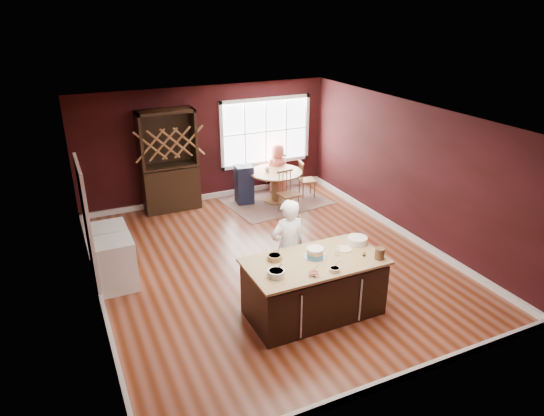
% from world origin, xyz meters
% --- Properties ---
extents(room_shell, '(7.00, 7.00, 7.00)m').
position_xyz_m(room_shell, '(0.00, 0.00, 1.35)').
color(room_shell, brown).
rests_on(room_shell, ground).
extents(window, '(2.36, 0.10, 1.66)m').
position_xyz_m(window, '(1.50, 3.47, 1.50)').
color(window, white).
rests_on(window, room_shell).
extents(doorway, '(0.08, 1.26, 2.13)m').
position_xyz_m(doorway, '(-2.97, 0.60, 1.02)').
color(doorway, white).
rests_on(doorway, room_shell).
extents(kitchen_island, '(2.06, 1.08, 0.92)m').
position_xyz_m(kitchen_island, '(-0.05, -1.73, 0.44)').
color(kitchen_island, black).
rests_on(kitchen_island, ground).
extents(dining_table, '(1.25, 1.25, 0.75)m').
position_xyz_m(dining_table, '(1.37, 2.62, 0.53)').
color(dining_table, brown).
rests_on(dining_table, ground).
extents(baker, '(0.61, 0.41, 1.64)m').
position_xyz_m(baker, '(-0.15, -1.03, 0.82)').
color(baker, white).
rests_on(baker, ground).
extents(layer_cake, '(0.35, 0.35, 0.14)m').
position_xyz_m(layer_cake, '(-0.00, -1.64, 0.99)').
color(layer_cake, white).
rests_on(layer_cake, kitchen_island).
extents(bowl_blue, '(0.24, 0.24, 0.09)m').
position_xyz_m(bowl_blue, '(-0.76, -1.90, 0.97)').
color(bowl_blue, white).
rests_on(bowl_blue, kitchen_island).
extents(bowl_yellow, '(0.22, 0.22, 0.08)m').
position_xyz_m(bowl_yellow, '(-0.58, -1.47, 0.96)').
color(bowl_yellow, tan).
rests_on(bowl_yellow, kitchen_island).
extents(bowl_pink, '(0.15, 0.15, 0.05)m').
position_xyz_m(bowl_pink, '(-0.28, -2.09, 0.95)').
color(bowl_pink, silver).
rests_on(bowl_pink, kitchen_island).
extents(bowl_olive, '(0.15, 0.15, 0.06)m').
position_xyz_m(bowl_olive, '(0.04, -2.12, 0.95)').
color(bowl_olive, beige).
rests_on(bowl_olive, kitchen_island).
extents(drinking_glass, '(0.07, 0.07, 0.14)m').
position_xyz_m(drinking_glass, '(0.32, -1.75, 0.99)').
color(drinking_glass, silver).
rests_on(drinking_glass, kitchen_island).
extents(dinner_plate, '(0.24, 0.24, 0.02)m').
position_xyz_m(dinner_plate, '(0.52, -1.63, 0.93)').
color(dinner_plate, beige).
rests_on(dinner_plate, kitchen_island).
extents(white_tub, '(0.31, 0.31, 0.11)m').
position_xyz_m(white_tub, '(0.82, -1.54, 0.97)').
color(white_tub, white).
rests_on(white_tub, kitchen_island).
extents(stoneware_crock, '(0.14, 0.14, 0.17)m').
position_xyz_m(stoneware_crock, '(0.83, -2.09, 1.01)').
color(stoneware_crock, brown).
rests_on(stoneware_crock, kitchen_island).
extents(toy_figurine, '(0.05, 0.05, 0.08)m').
position_xyz_m(toy_figurine, '(0.67, -1.93, 0.96)').
color(toy_figurine, gold).
rests_on(toy_figurine, kitchen_island).
extents(rug, '(2.49, 2.03, 0.01)m').
position_xyz_m(rug, '(1.37, 2.62, 0.01)').
color(rug, brown).
rests_on(rug, ground).
extents(chair_east, '(0.43, 0.44, 0.91)m').
position_xyz_m(chair_east, '(2.21, 2.59, 0.46)').
color(chair_east, brown).
rests_on(chair_east, ground).
extents(chair_south, '(0.45, 0.43, 0.99)m').
position_xyz_m(chair_south, '(1.34, 1.86, 0.49)').
color(chair_south, brown).
rests_on(chair_south, ground).
extents(chair_north, '(0.46, 0.44, 0.97)m').
position_xyz_m(chair_north, '(1.68, 3.33, 0.48)').
color(chair_north, olive).
rests_on(chair_north, ground).
extents(seated_woman, '(0.65, 0.46, 1.26)m').
position_xyz_m(seated_woman, '(1.65, 3.09, 0.63)').
color(seated_woman, '#D86057').
rests_on(seated_woman, ground).
extents(high_chair, '(0.43, 0.43, 0.96)m').
position_xyz_m(high_chair, '(0.66, 2.86, 0.48)').
color(high_chair, '#212B44').
rests_on(high_chair, ground).
extents(toddler, '(0.18, 0.14, 0.26)m').
position_xyz_m(toddler, '(0.62, 2.97, 0.81)').
color(toddler, '#8CA5BF').
rests_on(toddler, high_chair).
extents(table_plate, '(0.22, 0.22, 0.02)m').
position_xyz_m(table_plate, '(1.61, 2.51, 0.76)').
color(table_plate, beige).
rests_on(table_plate, dining_table).
extents(table_cup, '(0.12, 0.12, 0.09)m').
position_xyz_m(table_cup, '(1.20, 2.72, 0.80)').
color(table_cup, beige).
rests_on(table_cup, dining_table).
extents(hutch, '(1.25, 0.52, 2.29)m').
position_xyz_m(hutch, '(-0.98, 3.22, 1.15)').
color(hutch, black).
rests_on(hutch, ground).
extents(washer, '(0.60, 0.58, 0.87)m').
position_xyz_m(washer, '(-2.64, 0.28, 0.44)').
color(washer, silver).
rests_on(washer, ground).
extents(dryer, '(0.60, 0.58, 0.86)m').
position_xyz_m(dryer, '(-2.64, 0.92, 0.43)').
color(dryer, white).
rests_on(dryer, ground).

